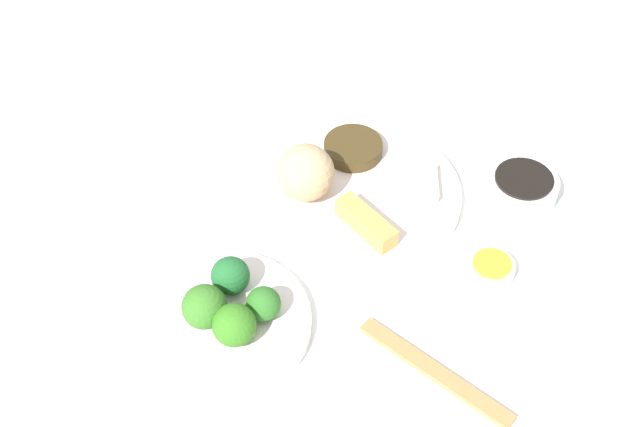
{
  "coord_description": "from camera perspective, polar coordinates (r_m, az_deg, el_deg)",
  "views": [
    {
      "loc": [
        -0.8,
        -0.08,
        0.87
      ],
      "look_at": [
        -0.07,
        0.04,
        0.06
      ],
      "focal_mm": 47.16,
      "sensor_mm": 36.0,
      "label": 1
    }
  ],
  "objects": [
    {
      "name": "sauce_ramekin_hot_mustard_liquid",
      "position": [
        1.09,
        11.61,
        -3.34
      ],
      "size": [
        0.05,
        0.05,
        0.0
      ],
      "primitive_type": "cylinder",
      "color": "yellow",
      "rests_on": "sauce_ramekin_hot_mustard"
    },
    {
      "name": "broccoli_floret_0",
      "position": [
        1.02,
        -3.86,
        -6.13
      ],
      "size": [
        0.04,
        0.04,
        0.04
      ],
      "primitive_type": "sphere",
      "color": "#2D6A25",
      "rests_on": "broccoli_plate"
    },
    {
      "name": "broccoli_floret_1",
      "position": [
        1.04,
        -6.1,
        -4.22
      ],
      "size": [
        0.05,
        0.05,
        0.05
      ],
      "primitive_type": "sphere",
      "color": "#1F602C",
      "rests_on": "broccoli_plate"
    },
    {
      "name": "stir_fry_heap",
      "position": [
        1.21,
        2.26,
        4.45
      ],
      "size": [
        0.08,
        0.08,
        0.02
      ],
      "primitive_type": "cylinder",
      "color": "#3E3116",
      "rests_on": "main_plate"
    },
    {
      "name": "main_plate",
      "position": [
        1.17,
        2.65,
        1.36
      ],
      "size": [
        0.28,
        0.28,
        0.02
      ],
      "primitive_type": "cylinder",
      "color": "white",
      "rests_on": "tabletop"
    },
    {
      "name": "soy_sauce_bowl",
      "position": [
        1.19,
        13.52,
        1.64
      ],
      "size": [
        0.1,
        0.1,
        0.04
      ],
      "primitive_type": "cylinder",
      "color": "white",
      "rests_on": "tabletop"
    },
    {
      "name": "broccoli_floret_2",
      "position": [
        0.99,
        -5.84,
        -7.53
      ],
      "size": [
        0.05,
        0.05,
        0.05
      ],
      "primitive_type": "sphere",
      "color": "#35751E",
      "rests_on": "broccoli_plate"
    },
    {
      "name": "rice_scoop",
      "position": [
        1.13,
        -0.99,
        2.79
      ],
      "size": [
        0.08,
        0.08,
        0.08
      ],
      "primitive_type": "sphere",
      "color": "tan",
      "rests_on": "main_plate"
    },
    {
      "name": "spring_roll",
      "position": [
        1.1,
        3.14,
        -0.62
      ],
      "size": [
        0.08,
        0.09,
        0.03
      ],
      "primitive_type": "cube",
      "rotation": [
        0.0,
        0.0,
        0.85
      ],
      "color": "tan",
      "rests_on": "main_plate"
    },
    {
      "name": "chopsticks_pair",
      "position": [
        1.01,
        7.8,
        -10.6
      ],
      "size": [
        0.13,
        0.19,
        0.01
      ],
      "primitive_type": "cube",
      "rotation": [
        0.0,
        0.0,
        1.03
      ],
      "color": "#AE7A47",
      "rests_on": "tabletop"
    },
    {
      "name": "broccoli_plate",
      "position": [
        1.04,
        -6.75,
        -7.41
      ],
      "size": [
        0.22,
        0.22,
        0.01
      ],
      "primitive_type": "cylinder",
      "color": "white",
      "rests_on": "tabletop"
    },
    {
      "name": "broccoli_floret_3",
      "position": [
        1.01,
        -7.85,
        -6.28
      ],
      "size": [
        0.05,
        0.05,
        0.05
      ],
      "primitive_type": "sphere",
      "color": "#377225",
      "rests_on": "broccoli_plate"
    },
    {
      "name": "crab_rangoon_wonton",
      "position": [
        1.17,
        6.27,
        2.1
      ],
      "size": [
        0.07,
        0.08,
        0.01
      ],
      "primitive_type": "cube",
      "rotation": [
        0.0,
        0.0,
        0.12
      ],
      "color": "beige",
      "rests_on": "main_plate"
    },
    {
      "name": "sauce_ramekin_hot_mustard",
      "position": [
        1.1,
        11.51,
        -3.75
      ],
      "size": [
        0.06,
        0.06,
        0.02
      ],
      "primitive_type": "cylinder",
      "color": "white",
      "rests_on": "tabletop"
    },
    {
      "name": "tabletop",
      "position": [
        1.18,
        2.26,
        0.5
      ],
      "size": [
        2.2,
        2.2,
        0.02
      ],
      "primitive_type": "cube",
      "color": "white",
      "rests_on": "ground"
    },
    {
      "name": "soy_sauce_bowl_liquid",
      "position": [
        1.18,
        13.69,
        2.31
      ],
      "size": [
        0.08,
        0.08,
        0.0
      ],
      "primitive_type": "cylinder",
      "color": "black",
      "rests_on": "soy_sauce_bowl"
    }
  ]
}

